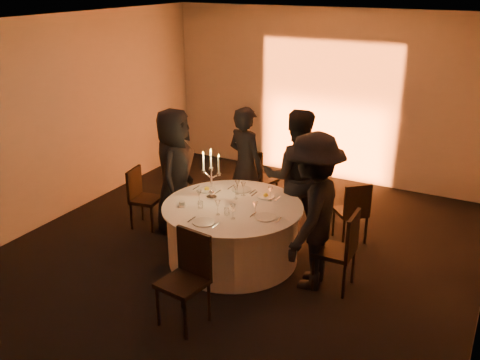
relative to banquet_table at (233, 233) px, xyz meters
The scene contains 33 objects.
floor 0.38m from the banquet_table, ahead, with size 7.00×7.00×0.00m, color black.
ceiling 2.62m from the banquet_table, ahead, with size 7.00×7.00×0.00m, color white.
wall_back 3.67m from the banquet_table, 90.00° to the left, with size 7.00×7.00×0.00m, color beige.
wall_left 3.20m from the banquet_table, behind, with size 7.00×7.00×0.00m, color beige.
uplighter_fixture 3.22m from the banquet_table, 90.00° to the left, with size 0.25×0.12×0.10m, color black.
banquet_table is the anchor object (origin of this frame).
chair_left 1.69m from the banquet_table, behind, with size 0.45×0.45×0.89m.
chair_back_left 1.55m from the banquet_table, 105.57° to the left, with size 0.56×0.56×1.06m.
chair_back_right 1.73m from the banquet_table, 44.26° to the left, with size 0.55×0.55×0.89m.
chair_right 1.47m from the banquet_table, ahead, with size 0.44×0.44×1.00m.
chair_front 1.40m from the banquet_table, 81.21° to the right, with size 0.51×0.51×1.03m.
guest_left 1.33m from the banquet_table, 160.95° to the left, with size 0.89×0.58×1.82m, color black.
guest_back_left 1.29m from the banquet_table, 109.45° to the left, with size 0.65×0.42×1.77m, color black.
guest_back_right 1.18m from the banquet_table, 63.08° to the left, with size 0.91×0.71×1.88m, color black.
guest_right 1.24m from the banquet_table, ahead, with size 1.22×0.70×1.90m, color black.
plate_left 0.74m from the banquet_table, 153.06° to the left, with size 0.36×0.25×0.08m.
plate_back_left 0.66m from the banquet_table, 105.65° to the left, with size 0.35×0.27×0.01m.
plate_back_right 0.66m from the banquet_table, 61.25° to the left, with size 0.36×0.24×0.08m.
plate_right 0.67m from the banquet_table, 13.59° to the right, with size 0.36×0.27×0.01m.
plate_front 0.72m from the banquet_table, 95.82° to the right, with size 0.36×0.27×0.01m.
coffee_cup 0.76m from the banquet_table, 149.98° to the right, with size 0.11×0.11×0.07m.
candelabra 0.73m from the banquet_table, 166.74° to the left, with size 0.29×0.14×0.68m.
wine_glass_a 0.73m from the banquet_table, 45.74° to the left, with size 0.07×0.07×0.19m.
wine_glass_b 0.62m from the banquet_table, 94.60° to the right, with size 0.07×0.07×0.19m.
wine_glass_c 0.67m from the banquet_table, 20.71° to the right, with size 0.07×0.07×0.19m.
wine_glass_d 0.65m from the banquet_table, 109.39° to the left, with size 0.07×0.07×0.19m.
wine_glass_e 0.68m from the banquet_table, 158.73° to the right, with size 0.07×0.07×0.19m.
wine_glass_f 0.65m from the banquet_table, 60.76° to the right, with size 0.07×0.07×0.19m.
wine_glass_g 0.63m from the banquet_table, 95.10° to the left, with size 0.07×0.07×0.19m.
wine_glass_h 0.57m from the banquet_table, 108.12° to the left, with size 0.07×0.07×0.19m.
tumbler_a 0.52m from the banquet_table, 75.49° to the right, with size 0.07×0.07×0.09m, color silver.
tumbler_b 0.46m from the banquet_table, 59.71° to the right, with size 0.07×0.07×0.09m, color silver.
tumbler_c 0.59m from the banquet_table, 141.31° to the right, with size 0.07×0.07×0.09m, color silver.
Camera 1 is at (3.00, -5.43, 3.54)m, focal length 40.00 mm.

